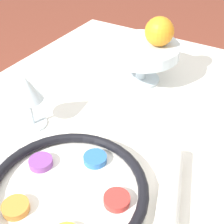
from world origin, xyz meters
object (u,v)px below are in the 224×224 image
at_px(wine_glass, 27,91).
at_px(orange_fruit, 159,31).
at_px(fruit_stand, 142,52).
at_px(seder_plate, 67,191).
at_px(napkin_roll, 170,187).

distance_m(wine_glass, orange_fruit, 0.37).
relative_size(wine_glass, fruit_stand, 0.65).
height_order(wine_glass, fruit_stand, wine_glass).
bearing_deg(wine_glass, fruit_stand, -22.35).
distance_m(fruit_stand, orange_fruit, 0.07).
height_order(seder_plate, napkin_roll, napkin_roll).
bearing_deg(orange_fruit, fruit_stand, 115.03).
height_order(fruit_stand, napkin_roll, fruit_stand).
height_order(seder_plate, wine_glass, wine_glass).
xyz_separation_m(seder_plate, orange_fruit, (0.45, 0.03, 0.13)).
bearing_deg(orange_fruit, seder_plate, -175.92).
bearing_deg(wine_glass, orange_fruit, -26.75).
bearing_deg(seder_plate, napkin_roll, -57.16).
bearing_deg(fruit_stand, seder_plate, -170.87).
distance_m(seder_plate, orange_fruit, 0.47).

